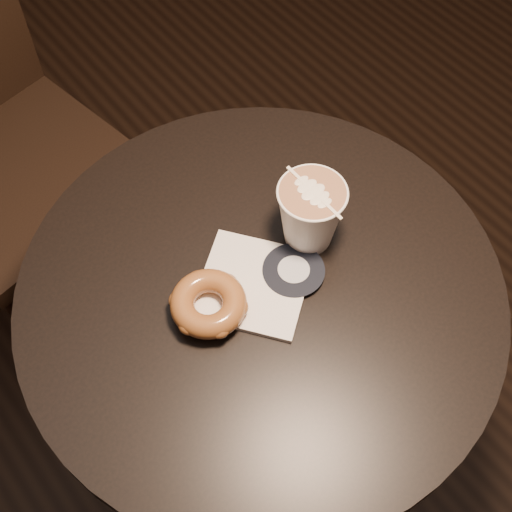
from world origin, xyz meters
The scene contains 4 objects.
cafe_table centered at (0.00, 0.00, 0.55)m, with size 0.70×0.70×0.75m.
pastry_bag centered at (0.00, 0.01, 0.75)m, with size 0.15×0.15×0.01m, color white.
doughnut centered at (-0.08, 0.02, 0.78)m, with size 0.11×0.11×0.03m, color brown.
latte_cup centered at (0.11, 0.03, 0.81)m, with size 0.10×0.10×0.11m, color white, non-canonical shape.
Camera 1 is at (-0.31, -0.39, 1.63)m, focal length 50.00 mm.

